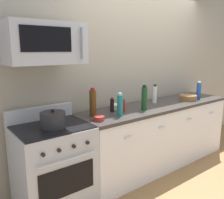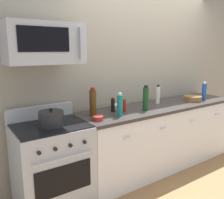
{
  "view_description": "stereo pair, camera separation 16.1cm",
  "coord_description": "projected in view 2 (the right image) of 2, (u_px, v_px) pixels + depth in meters",
  "views": [
    {
      "loc": [
        -2.57,
        -2.25,
        1.7
      ],
      "look_at": [
        -0.88,
        -0.05,
        1.11
      ],
      "focal_mm": 38.56,
      "sensor_mm": 36.0,
      "label": 1
    },
    {
      "loc": [
        -2.44,
        -2.34,
        1.7
      ],
      "look_at": [
        -0.88,
        -0.05,
        1.11
      ],
      "focal_mm": 38.56,
      "sensor_mm": 36.0,
      "label": 2
    }
  ],
  "objects": [
    {
      "name": "counter_unit",
      "position": [
        160.0,
        136.0,
        3.49
      ],
      "size": [
        2.51,
        0.66,
        0.92
      ],
      "color": "white",
      "rests_on": "ground_plane"
    },
    {
      "name": "bottle_wine_green",
      "position": [
        146.0,
        98.0,
        3.08
      ],
      "size": [
        0.07,
        0.07,
        0.33
      ],
      "color": "#19471E",
      "rests_on": "countertop_slab"
    },
    {
      "name": "bowl_red_small",
      "position": [
        98.0,
        118.0,
        2.66
      ],
      "size": [
        0.12,
        0.12,
        0.05
      ],
      "color": "#B72D28",
      "rests_on": "countertop_slab"
    },
    {
      "name": "bottle_soda_blue",
      "position": [
        204.0,
        91.0,
        3.74
      ],
      "size": [
        0.07,
        0.07,
        0.27
      ],
      "color": "#1E4CA5",
      "rests_on": "countertop_slab"
    },
    {
      "name": "range_oven",
      "position": [
        52.0,
        165.0,
        2.6
      ],
      "size": [
        0.76,
        0.69,
        1.07
      ],
      "color": "#B7BABF",
      "rests_on": "ground_plane"
    },
    {
      "name": "bottle_vinegar_white",
      "position": [
        158.0,
        95.0,
        3.47
      ],
      "size": [
        0.06,
        0.06,
        0.27
      ],
      "color": "silver",
      "rests_on": "countertop_slab"
    },
    {
      "name": "back_wall",
      "position": [
        143.0,
        72.0,
        3.64
      ],
      "size": [
        5.6,
        0.1,
        2.7
      ],
      "primitive_type": "cube",
      "color": "#9E937F",
      "rests_on": "ground_plane"
    },
    {
      "name": "bottle_sparkling_teal",
      "position": [
        120.0,
        105.0,
        2.82
      ],
      "size": [
        0.07,
        0.07,
        0.28
      ],
      "color": "#197F7A",
      "rests_on": "countertop_slab"
    },
    {
      "name": "bottle_soy_sauce_dark",
      "position": [
        113.0,
        105.0,
        3.02
      ],
      "size": [
        0.05,
        0.05,
        0.18
      ],
      "color": "black",
      "rests_on": "countertop_slab"
    },
    {
      "name": "bottle_hot_sauce_red",
      "position": [
        124.0,
        106.0,
        3.01
      ],
      "size": [
        0.05,
        0.05,
        0.17
      ],
      "color": "#B21914",
      "rests_on": "countertop_slab"
    },
    {
      "name": "bowl_wooden_salad",
      "position": [
        193.0,
        98.0,
        3.65
      ],
      "size": [
        0.26,
        0.26,
        0.08
      ],
      "color": "brown",
      "rests_on": "countertop_slab"
    },
    {
      "name": "ground_plane",
      "position": [
        159.0,
        165.0,
        3.59
      ],
      "size": [
        6.72,
        6.72,
        0.0
      ],
      "primitive_type": "plane",
      "color": "olive"
    },
    {
      "name": "bowl_white_ceramic",
      "position": [
        117.0,
        107.0,
        3.16
      ],
      "size": [
        0.15,
        0.15,
        0.06
      ],
      "color": "white",
      "rests_on": "countertop_slab"
    },
    {
      "name": "stockpot",
      "position": [
        51.0,
        119.0,
        2.45
      ],
      "size": [
        0.25,
        0.25,
        0.19
      ],
      "color": "#262628",
      "rests_on": "range_oven"
    },
    {
      "name": "microwave",
      "position": [
        44.0,
        43.0,
        2.37
      ],
      "size": [
        0.74,
        0.44,
        0.4
      ],
      "color": "#B7BABF"
    },
    {
      "name": "bottle_wine_amber",
      "position": [
        93.0,
        102.0,
        2.83
      ],
      "size": [
        0.08,
        0.08,
        0.33
      ],
      "color": "#59330F",
      "rests_on": "countertop_slab"
    }
  ]
}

